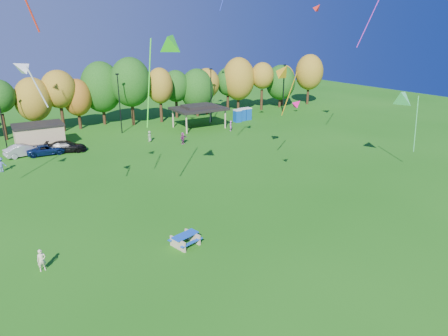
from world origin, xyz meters
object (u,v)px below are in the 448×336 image
picnic_table (185,239)px  car_d (66,146)px  porta_potties (242,115)px  car_c (47,150)px  car_b (24,150)px  kite_flyer (42,260)px

picnic_table → car_d: size_ratio=0.47×
porta_potties → picnic_table: 43.77m
car_d → car_c: bearing=108.1°
car_c → car_b: bearing=75.6°
porta_potties → car_b: 35.48m
porta_potties → kite_flyer: 49.08m
car_b → car_d: 5.00m
picnic_table → car_b: bearing=88.5°
picnic_table → kite_flyer: bearing=153.1°
car_b → kite_flyer: bearing=163.5°
kite_flyer → car_c: size_ratio=0.32×
picnic_table → car_c: (-5.09, 29.99, 0.16)m
picnic_table → kite_flyer: size_ratio=1.55×
car_b → car_c: car_b is taller
car_d → car_b: bearing=99.2°
porta_potties → car_c: (-32.79, -3.89, -0.43)m
car_b → car_c: bearing=-120.8°
car_d → picnic_table: bearing=-155.3°
car_b → car_c: (2.55, -0.83, -0.11)m
porta_potties → picnic_table: porta_potties is taller
car_b → car_c: size_ratio=0.98×
picnic_table → car_d: 30.06m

